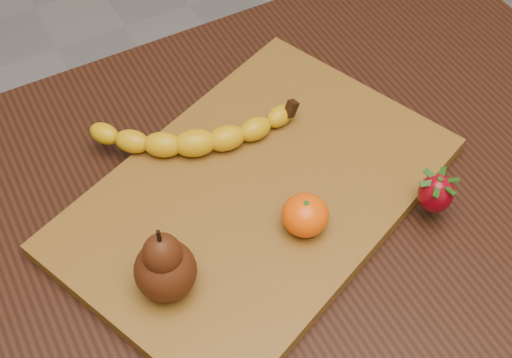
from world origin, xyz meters
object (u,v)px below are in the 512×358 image
cutting_board (256,195)px  mandarin (305,215)px  table (272,260)px  pear (164,261)px

cutting_board → mandarin: size_ratio=8.58×
mandarin → table: bearing=110.7°
mandarin → cutting_board: bearing=107.7°
table → cutting_board: cutting_board is taller
table → cutting_board: size_ratio=2.22×
table → pear: size_ratio=9.89×
table → cutting_board: bearing=103.5°
table → cutting_board: 0.11m
table → mandarin: (0.02, -0.04, 0.14)m
pear → mandarin: 0.17m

